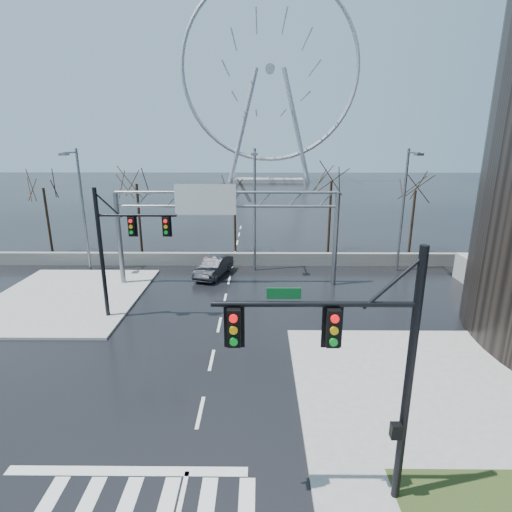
{
  "coord_description": "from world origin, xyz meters",
  "views": [
    {
      "loc": [
        2.36,
        -13.67,
        10.48
      ],
      "look_at": [
        2.18,
        8.92,
        4.0
      ],
      "focal_mm": 28.0,
      "sensor_mm": 36.0,
      "label": 1
    }
  ],
  "objects_px": {
    "signal_mast_near": "(362,357)",
    "signal_mast_far": "(119,242)",
    "sign_gantry": "(222,217)",
    "car": "(214,267)",
    "ferris_wheel": "(270,77)"
  },
  "relations": [
    {
      "from": "signal_mast_near",
      "to": "signal_mast_far",
      "type": "distance_m",
      "value": 17.03
    },
    {
      "from": "signal_mast_far",
      "to": "sign_gantry",
      "type": "distance_m",
      "value": 8.14
    },
    {
      "from": "signal_mast_far",
      "to": "sign_gantry",
      "type": "height_order",
      "value": "signal_mast_far"
    },
    {
      "from": "signal_mast_near",
      "to": "car",
      "type": "relative_size",
      "value": 1.7
    },
    {
      "from": "signal_mast_near",
      "to": "car",
      "type": "bearing_deg",
      "value": 107.04
    },
    {
      "from": "sign_gantry",
      "to": "ferris_wheel",
      "type": "distance_m",
      "value": 82.91
    },
    {
      "from": "signal_mast_near",
      "to": "signal_mast_far",
      "type": "relative_size",
      "value": 1.0
    },
    {
      "from": "sign_gantry",
      "to": "ferris_wheel",
      "type": "xyz_separation_m",
      "value": [
        5.38,
        80.04,
        20.95
      ]
    },
    {
      "from": "signal_mast_near",
      "to": "ferris_wheel",
      "type": "bearing_deg",
      "value": 90.08
    },
    {
      "from": "signal_mast_far",
      "to": "sign_gantry",
      "type": "xyz_separation_m",
      "value": [
        5.49,
        6.0,
        0.35
      ]
    },
    {
      "from": "ferris_wheel",
      "to": "signal_mast_far",
      "type": "bearing_deg",
      "value": -97.2
    },
    {
      "from": "sign_gantry",
      "to": "signal_mast_far",
      "type": "bearing_deg",
      "value": -132.47
    },
    {
      "from": "ferris_wheel",
      "to": "sign_gantry",
      "type": "bearing_deg",
      "value": -93.84
    },
    {
      "from": "sign_gantry",
      "to": "car",
      "type": "distance_m",
      "value": 4.94
    },
    {
      "from": "ferris_wheel",
      "to": "car",
      "type": "relative_size",
      "value": 10.83
    }
  ]
}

